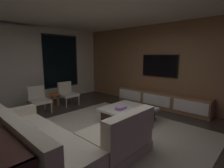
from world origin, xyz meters
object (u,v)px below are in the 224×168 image
media_console (161,100)px  mounted_tv (159,66)px  coffee_table (128,115)px  accent_chair_by_curtain (38,98)px  side_stool (54,97)px  book_stack_on_coffee_table (121,108)px  accent_chair_near_window (67,92)px  sectional_couch (58,142)px

media_console → mounted_tv: 1.13m
coffee_table → accent_chair_by_curtain: 2.72m
accent_chair_by_curtain → side_stool: 0.55m
book_stack_on_coffee_table → accent_chair_near_window: 2.39m
book_stack_on_coffee_table → accent_chair_near_window: (-0.03, 2.39, 0.04)m
accent_chair_by_curtain → side_stool: (0.55, 0.08, -0.06)m
book_stack_on_coffee_table → accent_chair_near_window: bearing=90.7°
sectional_couch → mounted_tv: size_ratio=2.02×
media_console → mounted_tv: mounted_tv is taller
accent_chair_near_window → book_stack_on_coffee_table: bearing=-89.3°
accent_chair_by_curtain → mounted_tv: bearing=-35.8°
sectional_couch → accent_chair_by_curtain: 2.67m
book_stack_on_coffee_table → mounted_tv: size_ratio=0.23×
coffee_table → mounted_tv: mounted_tv is taller
coffee_table → book_stack_on_coffee_table: (-0.19, 0.09, 0.21)m
side_stool → book_stack_on_coffee_table: bearing=-77.7°
coffee_table → sectional_couch: bearing=-176.0°
coffee_table → book_stack_on_coffee_table: 0.30m
coffee_table → side_stool: side_stool is taller
side_stool → mounted_tv: size_ratio=0.37×
mounted_tv → accent_chair_near_window: bearing=131.7°
accent_chair_by_curtain → media_console: bearing=-39.8°
sectional_couch → media_console: size_ratio=0.81×
sectional_couch → mounted_tv: 4.05m
accent_chair_near_window → side_stool: size_ratio=1.70×
accent_chair_near_window → accent_chair_by_curtain: size_ratio=1.00×
coffee_table → media_console: 1.66m
sectional_couch → side_stool: 2.94m
book_stack_on_coffee_table → coffee_table: bearing=-24.9°
coffee_table → mounted_tv: (1.84, 0.16, 1.16)m
book_stack_on_coffee_table → side_stool: size_ratio=0.61×
accent_chair_near_window → accent_chair_by_curtain: 1.04m
sectional_couch → mounted_tv: (3.89, 0.31, 1.06)m
side_stool → mounted_tv: bearing=-42.2°
accent_chair_near_window → mounted_tv: size_ratio=0.63×
accent_chair_by_curtain → sectional_couch: bearing=-107.4°
coffee_table → accent_chair_near_window: bearing=95.1°
sectional_couch → side_stool: (1.34, 2.62, 0.08)m
sectional_couch → side_stool: bearing=62.9°
accent_chair_by_curtain → side_stool: size_ratio=1.70×
sectional_couch → accent_chair_near_window: 3.20m
sectional_couch → accent_chair_by_curtain: bearing=72.6°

